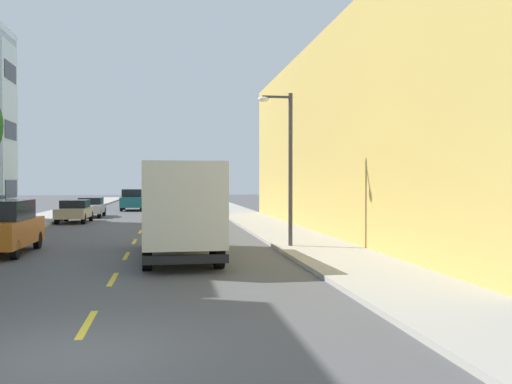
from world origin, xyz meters
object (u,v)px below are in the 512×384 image
object	(u,v)px
street_lamp	(286,156)
parked_sedan_forest	(203,205)
delivery_box_truck	(179,204)
parked_suv_orange	(2,227)
parked_sedan_silver	(91,207)
parked_pickup_burgundy	(200,201)
moving_teal_sedan	(132,200)
parked_sedan_champagne	(75,211)

from	to	relation	value
street_lamp	parked_sedan_forest	distance (m)	25.88
street_lamp	delivery_box_truck	world-z (taller)	street_lamp
delivery_box_truck	parked_sedan_forest	distance (m)	27.81
parked_suv_orange	parked_sedan_silver	size ratio (longest dim) A/B	1.07
parked_sedan_silver	parked_pickup_burgundy	distance (m)	12.63
parked_suv_orange	moving_teal_sedan	world-z (taller)	same
street_lamp	parked_suv_orange	xyz separation A→B (m)	(-10.39, 0.05, -2.60)
parked_sedan_champagne	parked_pickup_burgundy	size ratio (longest dim) A/B	0.85
delivery_box_truck	parked_pickup_burgundy	distance (m)	34.07
parked_sedan_silver	delivery_box_truck	bearing A→B (deg)	-76.23
street_lamp	parked_sedan_silver	bearing A→B (deg)	114.18
parked_sedan_silver	moving_teal_sedan	distance (m)	10.03
parked_suv_orange	parked_sedan_silver	distance (m)	22.58
street_lamp	parked_pickup_burgundy	bearing A→B (deg)	92.93
street_lamp	moving_teal_sedan	size ratio (longest dim) A/B	1.22
parked_sedan_forest	parked_sedan_silver	bearing A→B (deg)	-160.23
parked_sedan_forest	parked_suv_orange	distance (m)	27.05
parked_suv_orange	parked_pickup_burgundy	xyz separation A→B (m)	(8.75, 31.90, -0.16)
street_lamp	parked_suv_orange	distance (m)	10.71
parked_suv_orange	moving_teal_sedan	bearing A→B (deg)	85.30
street_lamp	parked_sedan_champagne	distance (m)	19.91
parked_sedan_forest	parked_sedan_silver	size ratio (longest dim) A/B	1.01
street_lamp	parked_pickup_burgundy	xyz separation A→B (m)	(-1.64, 31.95, -2.76)
street_lamp	parked_pickup_burgundy	size ratio (longest dim) A/B	1.10
parked_sedan_forest	moving_teal_sedan	bearing A→B (deg)	131.98
parked_suv_orange	parked_pickup_burgundy	world-z (taller)	parked_suv_orange
parked_sedan_champagne	parked_sedan_silver	distance (m)	5.90
parked_sedan_forest	parked_sedan_silver	distance (m)	8.99
parked_sedan_forest	moving_teal_sedan	size ratio (longest dim) A/B	0.94
parked_pickup_burgundy	moving_teal_sedan	world-z (taller)	moving_teal_sedan
parked_sedan_champagne	parked_suv_orange	bearing A→B (deg)	-89.93
parked_sedan_silver	moving_teal_sedan	bearing A→B (deg)	75.95
parked_sedan_silver	moving_teal_sedan	world-z (taller)	moving_teal_sedan
moving_teal_sedan	parked_pickup_burgundy	bearing A→B (deg)	-3.88
parked_sedan_silver	parked_suv_orange	bearing A→B (deg)	-90.57
parked_suv_orange	parked_pickup_burgundy	distance (m)	33.07
delivery_box_truck	parked_sedan_forest	size ratio (longest dim) A/B	1.78
delivery_box_truck	parked_sedan_forest	bearing A→B (deg)	85.01
delivery_box_truck	parked_sedan_silver	bearing A→B (deg)	103.77
delivery_box_truck	street_lamp	bearing A→B (deg)	26.00
parked_pickup_burgundy	parked_sedan_champagne	bearing A→B (deg)	-119.95
parked_suv_orange	street_lamp	bearing A→B (deg)	-0.30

